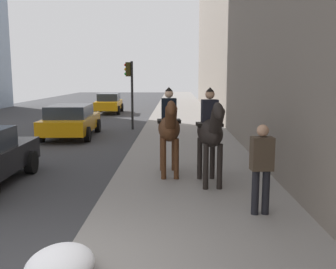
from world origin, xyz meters
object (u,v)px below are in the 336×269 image
object	(u,v)px
pedestrian_greeting	(262,163)
car_near_lane	(109,103)
car_mid_lane	(71,120)
mounted_horse_near	(169,127)
mounted_horse_far	(210,131)
traffic_light_near_curb	(130,84)

from	to	relation	value
pedestrian_greeting	car_near_lane	xyz separation A→B (m)	(21.11, 6.46, -0.34)
pedestrian_greeting	car_mid_lane	size ratio (longest dim) A/B	0.37
car_near_lane	car_mid_lane	distance (m)	11.23
mounted_horse_near	car_mid_lane	bearing A→B (deg)	-151.78
car_mid_lane	pedestrian_greeting	bearing A→B (deg)	-150.56
mounted_horse_far	car_mid_lane	bearing A→B (deg)	-150.61
mounted_horse_far	mounted_horse_near	bearing A→B (deg)	-136.22
car_near_lane	car_mid_lane	world-z (taller)	same
pedestrian_greeting	mounted_horse_near	bearing A→B (deg)	26.32
mounted_horse_near	mounted_horse_far	distance (m)	1.30
mounted_horse_far	traffic_light_near_curb	bearing A→B (deg)	-168.72
mounted_horse_far	car_mid_lane	distance (m)	9.61
mounted_horse_far	pedestrian_greeting	world-z (taller)	mounted_horse_far
car_near_lane	car_mid_lane	size ratio (longest dim) A/B	0.86
mounted_horse_near	car_near_lane	distance (m)	18.88
traffic_light_near_curb	car_mid_lane	bearing A→B (deg)	137.26
mounted_horse_far	car_near_lane	distance (m)	19.96
mounted_horse_far	car_near_lane	bearing A→B (deg)	-168.62
car_mid_lane	traffic_light_near_curb	world-z (taller)	traffic_light_near_curb
car_near_lane	traffic_light_near_curb	distance (m)	9.19
car_near_lane	traffic_light_near_curb	size ratio (longest dim) A/B	1.16
traffic_light_near_curb	mounted_horse_near	bearing A→B (deg)	-167.60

